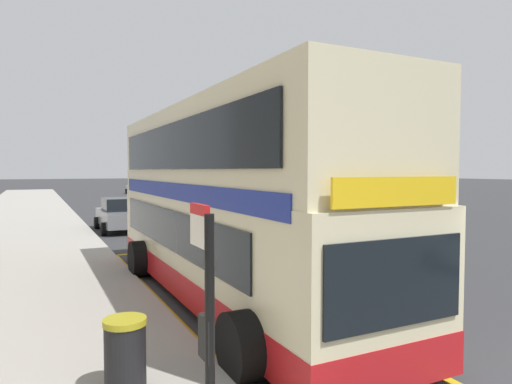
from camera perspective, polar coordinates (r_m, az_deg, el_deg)
ground_plane at (r=35.53m, az=-15.97°, el=-2.11°), size 260.00×260.00×0.00m
pavement_near at (r=34.95m, az=-27.34°, el=-2.28°), size 6.00×76.00×0.14m
double_decker_bus at (r=10.35m, az=-3.96°, el=-2.27°), size 3.20×10.96×4.40m
bus_bay_markings at (r=10.51m, az=-4.01°, el=-13.63°), size 2.88×13.59×0.01m
bus_stop_sign at (r=4.23m, az=-6.32°, el=-15.57°), size 0.09×0.51×2.52m
parked_car_white_far at (r=57.96m, az=-15.08°, el=0.56°), size 2.09×4.20×1.62m
parked_car_grey_kerbside at (r=22.88m, az=-16.97°, el=-2.78°), size 2.09×4.20×1.62m
litter_bin at (r=6.33m, az=-16.35°, el=-19.26°), size 0.55×0.55×0.94m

